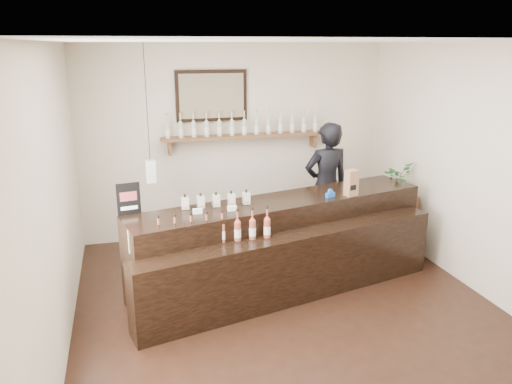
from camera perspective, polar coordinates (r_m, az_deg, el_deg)
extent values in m
plane|color=black|center=(5.60, 3.74, -13.22)|extent=(5.00, 5.00, 0.00)
plane|color=beige|center=(7.40, -2.34, 5.78)|extent=(4.50, 0.00, 4.50)
plane|color=beige|center=(2.98, 20.35, -12.02)|extent=(4.50, 0.00, 4.50)
plane|color=beige|center=(4.83, -22.07, -1.24)|extent=(0.00, 5.00, 5.00)
plane|color=beige|center=(6.16, 24.25, 2.14)|extent=(0.00, 5.00, 5.00)
plane|color=white|center=(4.87, 4.38, 16.78)|extent=(5.00, 5.00, 0.00)
cube|color=#58331E|center=(7.28, -1.35, 6.41)|extent=(2.40, 0.25, 0.04)
cube|color=#58331E|center=(7.16, -9.86, 5.02)|extent=(0.04, 0.20, 0.20)
cube|color=#58331E|center=(7.66, 6.51, 5.89)|extent=(0.04, 0.20, 0.20)
cube|color=black|center=(7.21, -5.11, 10.90)|extent=(1.02, 0.04, 0.72)
cube|color=#443B2C|center=(7.18, -5.08, 10.88)|extent=(0.92, 0.01, 0.62)
cube|color=white|center=(6.38, -11.94, 2.32)|extent=(0.12, 0.12, 0.28)
cylinder|color=black|center=(6.24, -12.40, 9.87)|extent=(0.01, 0.01, 1.41)
cylinder|color=#B2C5A5|center=(7.08, -10.09, 6.88)|extent=(0.07, 0.07, 0.20)
cone|color=#B2C5A5|center=(7.06, -10.14, 7.89)|extent=(0.07, 0.07, 0.05)
cylinder|color=#B2C5A5|center=(7.05, -10.16, 8.37)|extent=(0.02, 0.02, 0.07)
cylinder|color=gold|center=(7.05, -10.18, 8.75)|extent=(0.03, 0.03, 0.02)
cylinder|color=white|center=(7.08, -10.08, 6.71)|extent=(0.07, 0.07, 0.09)
cylinder|color=#B2C5A5|center=(7.10, -8.61, 6.97)|extent=(0.07, 0.07, 0.20)
cone|color=#B2C5A5|center=(7.08, -8.65, 7.98)|extent=(0.07, 0.07, 0.05)
cylinder|color=#B2C5A5|center=(7.07, -8.67, 8.46)|extent=(0.02, 0.02, 0.07)
cylinder|color=gold|center=(7.07, -8.69, 8.84)|extent=(0.03, 0.03, 0.02)
cylinder|color=white|center=(7.10, -8.60, 6.81)|extent=(0.07, 0.07, 0.09)
cylinder|color=#B2C5A5|center=(7.12, -7.13, 7.06)|extent=(0.07, 0.07, 0.20)
cone|color=#B2C5A5|center=(7.10, -7.17, 8.07)|extent=(0.07, 0.07, 0.05)
cylinder|color=#B2C5A5|center=(7.10, -7.19, 8.55)|extent=(0.02, 0.02, 0.07)
cylinder|color=gold|center=(7.09, -7.20, 8.92)|extent=(0.03, 0.03, 0.02)
cylinder|color=white|center=(7.13, -7.13, 6.90)|extent=(0.07, 0.07, 0.09)
cylinder|color=#B2C5A5|center=(7.15, -5.67, 7.14)|extent=(0.07, 0.07, 0.20)
cone|color=#B2C5A5|center=(7.13, -5.70, 8.15)|extent=(0.07, 0.07, 0.05)
cylinder|color=#B2C5A5|center=(7.12, -5.71, 8.63)|extent=(0.02, 0.02, 0.07)
cylinder|color=gold|center=(7.12, -5.72, 9.00)|extent=(0.03, 0.03, 0.02)
cylinder|color=white|center=(7.15, -5.66, 6.98)|extent=(0.07, 0.07, 0.09)
cylinder|color=#B2C5A5|center=(7.18, -4.22, 7.22)|extent=(0.07, 0.07, 0.20)
cone|color=#B2C5A5|center=(7.16, -4.24, 8.22)|extent=(0.07, 0.07, 0.05)
cylinder|color=#B2C5A5|center=(7.16, -4.25, 8.70)|extent=(0.02, 0.02, 0.07)
cylinder|color=gold|center=(7.15, -4.26, 9.07)|extent=(0.03, 0.03, 0.02)
cylinder|color=white|center=(7.19, -4.21, 7.06)|extent=(0.07, 0.07, 0.09)
cylinder|color=#B2C5A5|center=(7.22, -2.78, 7.29)|extent=(0.07, 0.07, 0.20)
cone|color=#B2C5A5|center=(7.20, -2.79, 8.29)|extent=(0.07, 0.07, 0.05)
cylinder|color=#B2C5A5|center=(7.19, -2.80, 8.76)|extent=(0.02, 0.02, 0.07)
cylinder|color=gold|center=(7.19, -2.80, 9.13)|extent=(0.03, 0.03, 0.02)
cylinder|color=white|center=(7.22, -2.77, 7.13)|extent=(0.07, 0.07, 0.09)
cylinder|color=#B2C5A5|center=(7.26, -1.35, 7.36)|extent=(0.07, 0.07, 0.20)
cone|color=#B2C5A5|center=(7.24, -1.36, 8.35)|extent=(0.07, 0.07, 0.05)
cylinder|color=#B2C5A5|center=(7.23, -1.36, 8.82)|extent=(0.02, 0.02, 0.07)
cylinder|color=gold|center=(7.23, -1.37, 9.19)|extent=(0.03, 0.03, 0.02)
cylinder|color=white|center=(7.26, -1.35, 7.20)|extent=(0.07, 0.07, 0.09)
cylinder|color=#B2C5A5|center=(7.31, 0.05, 7.42)|extent=(0.07, 0.07, 0.20)
cone|color=#B2C5A5|center=(7.29, 0.05, 8.40)|extent=(0.07, 0.07, 0.05)
cylinder|color=#B2C5A5|center=(7.28, 0.05, 8.87)|extent=(0.02, 0.02, 0.07)
cylinder|color=gold|center=(7.27, 0.05, 9.24)|extent=(0.03, 0.03, 0.02)
cylinder|color=white|center=(7.31, 0.05, 7.26)|extent=(0.07, 0.07, 0.09)
cylinder|color=#B2C5A5|center=(7.36, 1.44, 7.47)|extent=(0.07, 0.07, 0.20)
cone|color=#B2C5A5|center=(7.34, 1.45, 8.45)|extent=(0.07, 0.07, 0.05)
cylinder|color=#B2C5A5|center=(7.33, 1.45, 8.92)|extent=(0.02, 0.02, 0.07)
cylinder|color=gold|center=(7.32, 1.46, 9.28)|extent=(0.03, 0.03, 0.02)
cylinder|color=white|center=(7.36, 1.44, 7.32)|extent=(0.07, 0.07, 0.09)
cylinder|color=#B2C5A5|center=(7.41, 2.81, 7.53)|extent=(0.07, 0.07, 0.20)
cone|color=#B2C5A5|center=(7.39, 2.83, 8.50)|extent=(0.07, 0.07, 0.05)
cylinder|color=#B2C5A5|center=(7.38, 2.83, 8.96)|extent=(0.02, 0.02, 0.07)
cylinder|color=gold|center=(7.38, 2.84, 9.32)|extent=(0.03, 0.03, 0.02)
cylinder|color=white|center=(7.41, 2.81, 7.37)|extent=(0.07, 0.07, 0.09)
cylinder|color=#B2C5A5|center=(7.47, 4.16, 7.57)|extent=(0.07, 0.07, 0.20)
cone|color=#B2C5A5|center=(7.45, 4.18, 8.54)|extent=(0.07, 0.07, 0.05)
cylinder|color=#B2C5A5|center=(7.44, 4.19, 9.00)|extent=(0.02, 0.02, 0.07)
cylinder|color=gold|center=(7.44, 4.20, 9.35)|extent=(0.03, 0.03, 0.02)
cylinder|color=white|center=(7.47, 4.16, 7.42)|extent=(0.07, 0.07, 0.09)
cylinder|color=#B2C5A5|center=(7.53, 5.49, 7.61)|extent=(0.07, 0.07, 0.20)
cone|color=#B2C5A5|center=(7.51, 5.52, 8.57)|extent=(0.07, 0.07, 0.05)
cylinder|color=#B2C5A5|center=(7.50, 5.53, 9.02)|extent=(0.02, 0.02, 0.07)
cylinder|color=gold|center=(7.50, 5.54, 9.38)|extent=(0.03, 0.03, 0.02)
cylinder|color=white|center=(7.53, 5.49, 7.46)|extent=(0.07, 0.07, 0.09)
cylinder|color=#B2C5A5|center=(7.60, 6.80, 7.65)|extent=(0.07, 0.07, 0.20)
cone|color=#B2C5A5|center=(7.58, 6.83, 8.60)|extent=(0.07, 0.07, 0.05)
cylinder|color=#B2C5A5|center=(7.57, 6.85, 9.05)|extent=(0.02, 0.02, 0.07)
cylinder|color=gold|center=(7.56, 6.86, 9.40)|extent=(0.03, 0.03, 0.02)
cylinder|color=white|center=(7.60, 6.79, 7.50)|extent=(0.07, 0.07, 0.09)
cube|color=black|center=(6.01, 2.92, -5.58)|extent=(3.74, 1.46, 1.03)
cube|color=black|center=(5.64, 4.45, -8.55)|extent=(3.67, 1.15, 0.78)
cube|color=white|center=(5.38, -6.69, -2.20)|extent=(0.10, 0.04, 0.05)
cube|color=white|center=(5.45, -2.75, -1.88)|extent=(0.10, 0.04, 0.05)
cube|color=#E5E98E|center=(5.17, -13.72, -5.91)|extent=(0.12, 0.12, 0.12)
cube|color=#E5E98E|center=(5.13, -13.81, -4.67)|extent=(0.12, 0.12, 0.12)
cube|color=#B2C5A5|center=(5.53, -8.11, -1.27)|extent=(0.08, 0.08, 0.13)
cube|color=beige|center=(5.48, -8.05, -1.42)|extent=(0.07, 0.00, 0.06)
cylinder|color=black|center=(5.50, -8.15, -0.42)|extent=(0.02, 0.02, 0.03)
cube|color=#B2C5A5|center=(5.55, -6.34, -1.13)|extent=(0.08, 0.08, 0.13)
cube|color=beige|center=(5.51, -6.26, -1.28)|extent=(0.07, 0.00, 0.06)
cylinder|color=black|center=(5.53, -6.36, -0.29)|extent=(0.02, 0.02, 0.03)
cube|color=#B2C5A5|center=(5.58, -4.58, -1.00)|extent=(0.08, 0.08, 0.13)
cube|color=beige|center=(5.53, -4.48, -1.14)|extent=(0.07, 0.00, 0.06)
cylinder|color=black|center=(5.55, -4.60, -0.15)|extent=(0.02, 0.02, 0.03)
cube|color=#B2C5A5|center=(5.61, -2.84, -0.86)|extent=(0.08, 0.08, 0.13)
cube|color=beige|center=(5.57, -2.73, -1.00)|extent=(0.07, 0.00, 0.06)
cylinder|color=black|center=(5.59, -2.85, -0.02)|extent=(0.02, 0.02, 0.03)
cube|color=#B2C5A5|center=(5.65, -1.12, -0.72)|extent=(0.08, 0.08, 0.13)
cube|color=beige|center=(5.60, -1.00, -0.86)|extent=(0.07, 0.00, 0.06)
cylinder|color=black|center=(5.62, -1.12, 0.11)|extent=(0.02, 0.02, 0.03)
cylinder|color=#9D4535|center=(5.17, -10.98, -5.27)|extent=(0.07, 0.07, 0.20)
cone|color=#9D4535|center=(5.12, -11.06, -3.95)|extent=(0.07, 0.07, 0.05)
cylinder|color=#9D4535|center=(5.10, -11.09, -3.31)|extent=(0.02, 0.02, 0.07)
cylinder|color=black|center=(5.09, -11.12, -2.82)|extent=(0.03, 0.03, 0.02)
cylinder|color=white|center=(5.17, -10.97, -5.48)|extent=(0.07, 0.07, 0.09)
cylinder|color=#9D4535|center=(5.18, -9.18, -5.12)|extent=(0.07, 0.07, 0.20)
cone|color=#9D4535|center=(5.13, -9.25, -3.80)|extent=(0.07, 0.07, 0.05)
cylinder|color=#9D4535|center=(5.11, -9.28, -3.17)|extent=(0.02, 0.02, 0.07)
cylinder|color=black|center=(5.10, -9.30, -2.67)|extent=(0.03, 0.03, 0.02)
cylinder|color=white|center=(5.19, -9.17, -5.33)|extent=(0.07, 0.07, 0.09)
cylinder|color=#9D4535|center=(5.20, -7.39, -4.97)|extent=(0.07, 0.07, 0.20)
cone|color=#9D4535|center=(5.15, -7.45, -3.65)|extent=(0.07, 0.07, 0.05)
cylinder|color=#9D4535|center=(5.13, -7.47, -3.03)|extent=(0.02, 0.02, 0.07)
cylinder|color=black|center=(5.12, -7.49, -2.53)|extent=(0.03, 0.03, 0.02)
cylinder|color=white|center=(5.20, -7.39, -5.18)|extent=(0.07, 0.07, 0.09)
cylinder|color=#9D4535|center=(5.22, -5.62, -4.82)|extent=(0.07, 0.07, 0.20)
cone|color=#9D4535|center=(5.17, -5.66, -3.50)|extent=(0.07, 0.07, 0.05)
cylinder|color=#9D4535|center=(5.15, -5.68, -2.88)|extent=(0.02, 0.02, 0.07)
cylinder|color=black|center=(5.14, -5.69, -2.38)|extent=(0.03, 0.03, 0.02)
cylinder|color=white|center=(5.22, -5.61, -5.02)|extent=(0.07, 0.07, 0.09)
cylinder|color=#9D4535|center=(5.24, -3.86, -4.66)|extent=(0.07, 0.07, 0.20)
cone|color=#9D4535|center=(5.20, -3.89, -3.35)|extent=(0.07, 0.07, 0.05)
cylinder|color=#9D4535|center=(5.18, -3.90, -2.73)|extent=(0.02, 0.02, 0.07)
cylinder|color=black|center=(5.16, -3.91, -2.24)|extent=(0.03, 0.03, 0.02)
cylinder|color=white|center=(5.25, -3.86, -4.87)|extent=(0.07, 0.07, 0.09)
cylinder|color=#9D4535|center=(5.28, -2.13, -4.50)|extent=(0.07, 0.07, 0.20)
cone|color=#9D4535|center=(5.23, -2.14, -3.20)|extent=(0.07, 0.07, 0.05)
cylinder|color=#9D4535|center=(5.21, -2.15, -2.58)|extent=(0.02, 0.02, 0.07)
cylinder|color=black|center=(5.20, -2.15, -2.09)|extent=(0.03, 0.03, 0.02)
cylinder|color=white|center=(5.28, -2.13, -4.71)|extent=(0.07, 0.07, 0.09)
cylinder|color=#9D4535|center=(5.31, -0.41, -4.34)|extent=(0.07, 0.07, 0.20)
cone|color=#9D4535|center=(5.27, -0.42, -3.05)|extent=(0.07, 0.07, 0.05)
cylinder|color=#9D4535|center=(5.25, -0.42, -2.43)|extent=(0.02, 0.02, 0.07)
cylinder|color=black|center=(5.23, -0.42, -1.94)|extent=(0.03, 0.03, 0.02)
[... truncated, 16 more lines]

